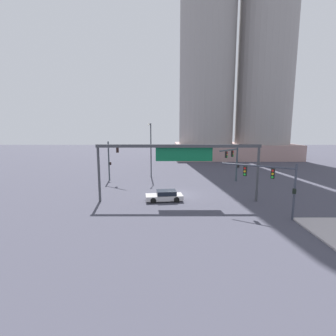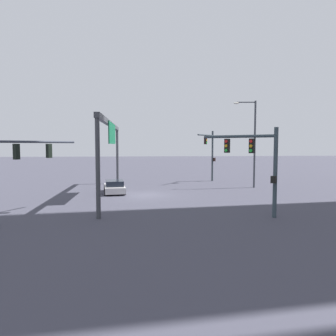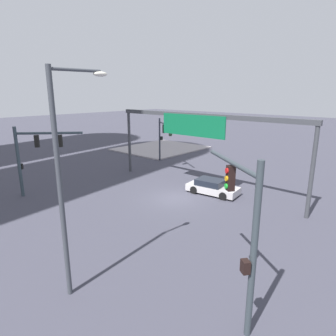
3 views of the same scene
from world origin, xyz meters
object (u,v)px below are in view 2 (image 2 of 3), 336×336
traffic_signal_near_corner (210,150)px  streetlamp_curved_arm (253,138)px  traffic_signal_cross_street (16,160)px  traffic_signal_opposite_side (257,157)px  sedan_car_approaching (114,187)px

traffic_signal_near_corner → streetlamp_curved_arm: bearing=65.0°
traffic_signal_cross_street → streetlamp_curved_arm: streetlamp_curved_arm is taller
traffic_signal_near_corner → streetlamp_curved_arm: size_ratio=0.68×
traffic_signal_opposite_side → sedan_car_approaching: size_ratio=1.27×
traffic_signal_opposite_side → streetlamp_curved_arm: bearing=-65.5°
streetlamp_curved_arm → traffic_signal_near_corner: bearing=-55.8°
traffic_signal_opposite_side → traffic_signal_cross_street: size_ratio=0.95×
traffic_signal_near_corner → traffic_signal_opposite_side: size_ratio=1.10×
traffic_signal_cross_street → sedan_car_approaching: traffic_signal_cross_street is taller
traffic_signal_near_corner → traffic_signal_cross_street: (18.48, -16.05, -0.28)m
traffic_signal_near_corner → sedan_car_approaching: traffic_signal_near_corner is taller
traffic_signal_opposite_side → sedan_car_approaching: (-10.32, -9.84, -3.15)m
traffic_signal_near_corner → traffic_signal_cross_street: bearing=-4.5°
traffic_signal_opposite_side → traffic_signal_cross_street: 14.92m
traffic_signal_cross_street → streetlamp_curved_arm: size_ratio=0.65×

